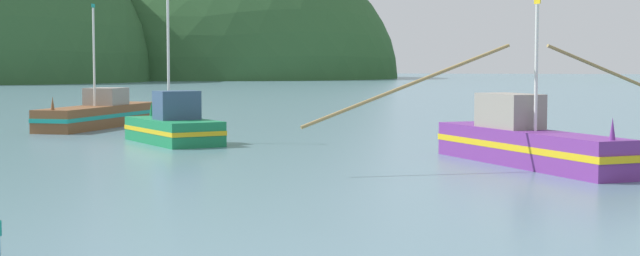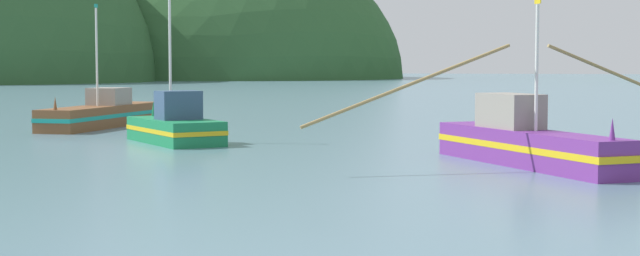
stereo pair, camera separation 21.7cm
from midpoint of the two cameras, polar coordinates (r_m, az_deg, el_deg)
hill_far_left at (r=223.26m, az=-7.64°, el=3.04°), size 98.83×79.06×70.26m
fishing_boat_purple at (r=34.01m, az=12.50°, el=-0.78°), size 13.91×9.99×5.87m
fishing_boat_green at (r=43.00m, az=-8.64°, el=0.07°), size 6.16×6.22×7.14m
fishing_boat_brown at (r=54.52m, az=-12.92°, el=0.84°), size 2.26×11.29×6.89m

